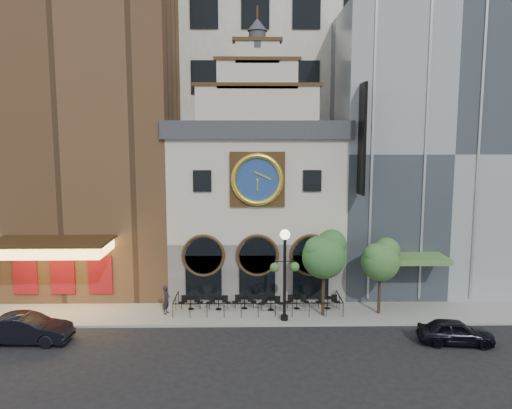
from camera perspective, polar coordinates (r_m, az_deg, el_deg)
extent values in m
plane|color=black|center=(30.75, 0.30, -13.82)|extent=(120.00, 120.00, 0.00)
cube|color=gray|center=(33.07, 0.20, -12.11)|extent=(44.00, 5.00, 0.15)
cube|color=#605E5B|center=(37.73, 0.03, -6.30)|extent=(12.00, 8.00, 4.00)
cube|color=#BCB9A5|center=(36.79, 0.03, 2.04)|extent=(12.00, 8.00, 7.00)
cube|color=#2D3035|center=(36.61, 0.03, 8.44)|extent=(12.60, 8.60, 1.20)
cube|color=#382510|center=(32.64, 0.16, 2.90)|extent=(3.60, 0.25, 3.60)
cylinder|color=navy|center=(32.50, 0.16, 2.88)|extent=(3.10, 0.12, 3.10)
torus|color=gold|center=(32.42, 0.17, 2.87)|extent=(3.46, 0.36, 3.46)
cylinder|color=#2D3035|center=(33.58, 0.15, 18.29)|extent=(1.10, 1.10, 1.10)
cone|color=#2D3035|center=(33.77, 0.15, 19.87)|extent=(1.30, 1.30, 0.80)
cube|color=brown|center=(40.55, -18.97, 9.22)|extent=(14.00, 12.00, 25.00)
cube|color=#FFBF59|center=(33.99, -22.34, -4.65)|extent=(7.00, 3.40, 0.70)
cube|color=#382510|center=(33.90, -22.38, -3.91)|extent=(7.40, 3.80, 0.15)
cube|color=maroon|center=(35.99, -21.21, -7.53)|extent=(5.60, 0.15, 2.60)
cube|color=gray|center=(40.96, 18.57, 5.72)|extent=(14.00, 12.00, 20.00)
cube|color=#53853C|center=(34.07, 17.35, -5.94)|extent=(4.50, 2.40, 0.35)
cube|color=black|center=(32.42, 12.03, 7.30)|extent=(0.18, 1.60, 7.00)
cube|color=silver|center=(49.38, -0.23, 17.87)|extent=(20.00, 16.00, 40.00)
cylinder|color=black|center=(33.25, -7.47, -10.57)|extent=(0.68, 0.68, 0.03)
cylinder|color=black|center=(33.37, -7.46, -11.18)|extent=(0.06, 0.06, 0.72)
cylinder|color=black|center=(33.03, -4.30, -10.65)|extent=(0.68, 0.68, 0.03)
cylinder|color=black|center=(33.15, -4.30, -11.26)|extent=(0.06, 0.06, 0.72)
cylinder|color=black|center=(33.10, -1.34, -10.59)|extent=(0.68, 0.68, 0.03)
cylinder|color=black|center=(33.22, -1.33, -11.20)|extent=(0.06, 0.06, 0.72)
cylinder|color=black|center=(32.82, 1.72, -10.76)|extent=(0.68, 0.68, 0.03)
cylinder|color=black|center=(32.94, 1.72, -11.37)|extent=(0.06, 0.06, 0.72)
cylinder|color=black|center=(33.19, 4.70, -10.57)|extent=(0.68, 0.68, 0.03)
cylinder|color=black|center=(33.31, 4.69, -11.17)|extent=(0.06, 0.06, 0.72)
cylinder|color=black|center=(33.42, 8.21, -10.49)|extent=(0.68, 0.68, 0.03)
cylinder|color=black|center=(33.54, 8.19, -11.09)|extent=(0.06, 0.06, 0.72)
imported|color=black|center=(30.26, 21.84, -13.36)|extent=(4.20, 2.09, 1.37)
imported|color=black|center=(31.02, -24.76, -12.78)|extent=(4.92, 1.87, 1.60)
imported|color=black|center=(32.66, -10.23, -10.66)|extent=(0.56, 0.74, 1.83)
cylinder|color=black|center=(30.63, 3.29, -8.54)|extent=(0.18, 0.18, 5.14)
cylinder|color=black|center=(31.39, 3.26, -12.78)|extent=(0.45, 0.45, 0.31)
sphere|color=white|center=(29.97, 3.33, -3.45)|extent=(0.62, 0.62, 0.62)
sphere|color=#2C6126|center=(30.32, 2.15, -7.20)|extent=(0.58, 0.58, 0.58)
sphere|color=#2C6126|center=(30.54, 4.45, -7.11)|extent=(0.58, 0.58, 0.58)
cylinder|color=#382619|center=(31.99, 7.68, -9.96)|extent=(0.21, 0.21, 2.92)
sphere|color=#295E25|center=(31.37, 7.76, -5.96)|extent=(2.71, 2.71, 2.71)
sphere|color=#295E25|center=(31.59, 8.63, -4.53)|extent=(1.88, 1.88, 1.88)
sphere|color=#295E25|center=(30.99, 7.07, -5.13)|extent=(1.67, 1.67, 1.67)
cylinder|color=#382619|center=(33.06, 13.91, -9.82)|extent=(0.19, 0.19, 2.60)
sphere|color=#316527|center=(32.51, 14.02, -6.38)|extent=(2.42, 2.42, 2.42)
sphere|color=#316527|center=(32.75, 14.72, -5.13)|extent=(1.67, 1.67, 1.67)
sphere|color=#316527|center=(32.14, 13.49, -5.68)|extent=(1.49, 1.49, 1.49)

